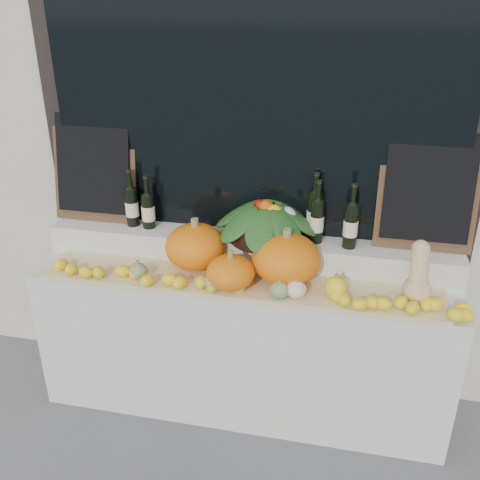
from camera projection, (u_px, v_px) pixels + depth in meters
name	position (u px, v px, depth m)	size (l,w,h in m)	color
display_sill	(243.00, 340.00, 3.10)	(2.30, 0.55, 0.88)	silver
rear_tier	(248.00, 249.00, 3.01)	(2.30, 0.25, 0.16)	silver
straw_bedding	(238.00, 283.00, 2.79)	(2.10, 0.32, 0.03)	tan
pumpkin_left	(196.00, 247.00, 2.88)	(0.33, 0.33, 0.25)	orange
pumpkin_right	(286.00, 259.00, 2.74)	(0.36, 0.36, 0.25)	orange
pumpkin_center	(231.00, 273.00, 2.69)	(0.25, 0.25, 0.18)	orange
butternut_squash	(418.00, 276.00, 2.58)	(0.14, 0.21, 0.29)	#DAB680
decorative_gourds	(253.00, 284.00, 2.67)	(1.12, 0.16, 0.14)	#2D5E1C
lemon_heap	(233.00, 286.00, 2.68)	(2.20, 0.16, 0.06)	yellow
produce_bowl	(266.00, 220.00, 2.89)	(0.61, 0.61, 0.24)	black
wine_bottle_far_left	(132.00, 206.00, 3.06)	(0.08, 0.08, 0.34)	black
wine_bottle_near_left	(148.00, 211.00, 3.03)	(0.08, 0.08, 0.31)	black
wine_bottle_tall	(314.00, 215.00, 2.89)	(0.08, 0.08, 0.38)	black
wine_bottle_near_right	(317.00, 221.00, 2.85)	(0.08, 0.08, 0.35)	black
wine_bottle_far_right	(351.00, 225.00, 2.79)	(0.08, 0.08, 0.36)	black
chalkboard_left	(94.00, 166.00, 3.06)	(0.50, 0.14, 0.61)	#4C331E
chalkboard_right	(429.00, 190.00, 2.72)	(0.50, 0.14, 0.61)	#4C331E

